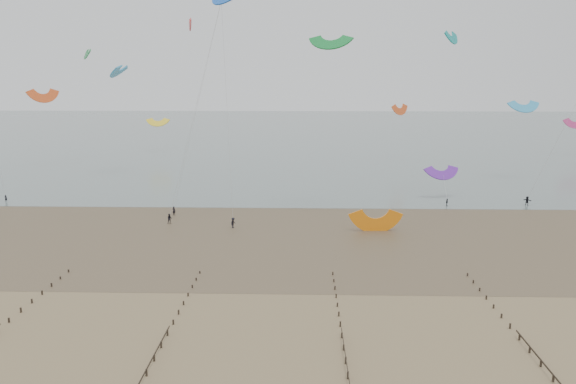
% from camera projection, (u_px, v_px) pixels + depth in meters
% --- Properties ---
extents(ground, '(500.00, 500.00, 0.00)m').
position_uv_depth(ground, '(303.00, 311.00, 63.86)').
color(ground, brown).
rests_on(ground, ground).
extents(sea_and_shore, '(500.00, 665.00, 0.03)m').
position_uv_depth(sea_and_shore, '(280.00, 229.00, 97.61)').
color(sea_and_shore, '#475654').
rests_on(sea_and_shore, ground).
extents(kitesurfer_lead, '(0.72, 0.57, 1.73)m').
position_uv_depth(kitesurfer_lead, '(174.00, 211.00, 107.19)').
color(kitesurfer_lead, black).
rests_on(kitesurfer_lead, ground).
extents(kitesurfers, '(147.16, 20.41, 1.89)m').
position_uv_depth(kitesurfers, '(383.00, 209.00, 108.20)').
color(kitesurfers, black).
rests_on(kitesurfers, ground).
extents(grounded_kite, '(7.97, 6.35, 4.25)m').
position_uv_depth(grounded_kite, '(375.00, 231.00, 96.57)').
color(grounded_kite, orange).
rests_on(grounded_kite, ground).
extents(kites_airborne, '(232.61, 120.99, 42.67)m').
position_uv_depth(kites_airborne, '(290.00, 97.00, 150.86)').
color(kites_airborne, '#339BD4').
rests_on(kites_airborne, ground).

